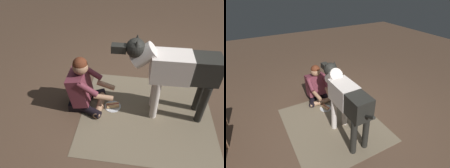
# 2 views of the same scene
# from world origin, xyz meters

# --- Properties ---
(ground_plane) EXTENTS (13.68, 13.68, 0.00)m
(ground_plane) POSITION_xyz_m (0.00, 0.00, 0.00)
(ground_plane) COLOR brown
(area_rug) EXTENTS (1.82, 1.63, 0.01)m
(area_rug) POSITION_xyz_m (-0.06, 0.32, 0.00)
(area_rug) COLOR #75654F
(area_rug) RESTS_ON ground
(person_sitting_on_floor) EXTENTS (0.65, 0.58, 0.82)m
(person_sitting_on_floor) POSITION_xyz_m (0.84, 0.26, 0.33)
(person_sitting_on_floor) COLOR black
(person_sitting_on_floor) RESTS_ON ground
(large_dog) EXTENTS (1.47, 0.33, 1.15)m
(large_dog) POSITION_xyz_m (-0.32, 0.23, 0.75)
(large_dog) COLOR silver
(large_dog) RESTS_ON ground
(hot_dog_on_plate) EXTENTS (0.24, 0.24, 0.06)m
(hot_dog_on_plate) POSITION_xyz_m (0.44, 0.25, 0.03)
(hot_dog_on_plate) COLOR silver
(hot_dog_on_plate) RESTS_ON ground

